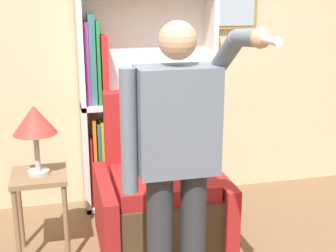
{
  "coord_description": "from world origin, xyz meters",
  "views": [
    {
      "loc": [
        -0.86,
        -2.05,
        1.88
      ],
      "look_at": [
        -0.2,
        0.68,
        1.06
      ],
      "focal_mm": 50.0,
      "sensor_mm": 36.0,
      "label": 1
    }
  ],
  "objects_px": {
    "bookcase": "(134,106)",
    "side_table": "(40,192)",
    "armchair": "(159,197)",
    "table_lamp": "(35,122)",
    "person_standing": "(177,158)"
  },
  "relations": [
    {
      "from": "bookcase",
      "to": "side_table",
      "type": "distance_m",
      "value": 1.17
    },
    {
      "from": "armchair",
      "to": "table_lamp",
      "type": "bearing_deg",
      "value": -178.6
    },
    {
      "from": "bookcase",
      "to": "person_standing",
      "type": "bearing_deg",
      "value": -91.22
    },
    {
      "from": "armchair",
      "to": "side_table",
      "type": "height_order",
      "value": "armchair"
    },
    {
      "from": "person_standing",
      "to": "table_lamp",
      "type": "xyz_separation_m",
      "value": [
        -0.77,
        0.85,
        0.02
      ]
    },
    {
      "from": "bookcase",
      "to": "table_lamp",
      "type": "height_order",
      "value": "bookcase"
    },
    {
      "from": "armchair",
      "to": "side_table",
      "type": "xyz_separation_m",
      "value": [
        -0.87,
        -0.02,
        0.14
      ]
    },
    {
      "from": "person_standing",
      "to": "table_lamp",
      "type": "relative_size",
      "value": 3.55
    },
    {
      "from": "person_standing",
      "to": "side_table",
      "type": "distance_m",
      "value": 1.25
    },
    {
      "from": "side_table",
      "to": "table_lamp",
      "type": "distance_m",
      "value": 0.52
    },
    {
      "from": "person_standing",
      "to": "side_table",
      "type": "bearing_deg",
      "value": 132.28
    },
    {
      "from": "bookcase",
      "to": "side_table",
      "type": "height_order",
      "value": "bookcase"
    },
    {
      "from": "side_table",
      "to": "table_lamp",
      "type": "height_order",
      "value": "table_lamp"
    },
    {
      "from": "bookcase",
      "to": "side_table",
      "type": "bearing_deg",
      "value": -137.21
    },
    {
      "from": "armchair",
      "to": "side_table",
      "type": "distance_m",
      "value": 0.88
    }
  ]
}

